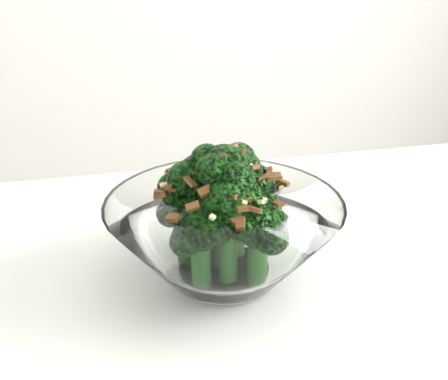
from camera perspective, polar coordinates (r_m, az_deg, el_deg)
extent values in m
cylinder|color=white|center=(1.06, 23.38, -16.65)|extent=(0.04, 0.04, 0.71)
cylinder|color=white|center=(0.48, 0.00, -9.45)|extent=(0.09, 0.09, 0.01)
cylinder|color=#1A5115|center=(0.47, 1.40, -3.44)|extent=(0.02, 0.02, 0.08)
sphere|color=#13460D|center=(0.45, 1.46, 2.09)|extent=(0.05, 0.05, 0.05)
cylinder|color=#1A5115|center=(0.49, 4.51, -4.45)|extent=(0.02, 0.02, 0.04)
sphere|color=#13460D|center=(0.48, 4.63, -1.33)|extent=(0.04, 0.04, 0.04)
cylinder|color=#1A5115|center=(0.47, -4.37, -5.31)|extent=(0.02, 0.02, 0.05)
sphere|color=#13460D|center=(0.45, -4.52, -1.16)|extent=(0.04, 0.04, 0.04)
cylinder|color=#1A5115|center=(0.44, 3.83, -8.06)|extent=(0.02, 0.02, 0.05)
sphere|color=#13460D|center=(0.42, 3.97, -3.93)|extent=(0.04, 0.04, 0.04)
cylinder|color=#1A5115|center=(0.46, -2.56, -4.44)|extent=(0.02, 0.02, 0.07)
sphere|color=#13460D|center=(0.44, -2.68, 1.07)|extent=(0.05, 0.05, 0.05)
cylinder|color=#1A5115|center=(0.45, 0.00, -4.33)|extent=(0.02, 0.02, 0.08)
sphere|color=#13460D|center=(0.43, 0.00, 1.95)|extent=(0.05, 0.05, 0.05)
cylinder|color=#1A5115|center=(0.50, -0.18, -3.88)|extent=(0.02, 0.02, 0.04)
sphere|color=#13460D|center=(0.49, -0.19, -0.68)|extent=(0.04, 0.04, 0.04)
cylinder|color=#1A5115|center=(0.43, 0.47, -6.58)|extent=(0.02, 0.02, 0.07)
sphere|color=#13460D|center=(0.41, 0.49, -1.12)|extent=(0.04, 0.04, 0.04)
cylinder|color=#1A5115|center=(0.43, -2.63, -8.34)|extent=(0.02, 0.02, 0.05)
sphere|color=#13460D|center=(0.42, -2.72, -4.38)|extent=(0.04, 0.04, 0.04)
cube|color=brown|center=(0.48, -2.08, 2.55)|extent=(0.01, 0.01, 0.01)
cube|color=brown|center=(0.44, 1.16, 4.43)|extent=(0.01, 0.01, 0.00)
cube|color=brown|center=(0.46, -5.88, 1.87)|extent=(0.02, 0.01, 0.01)
cube|color=brown|center=(0.41, -0.30, 3.96)|extent=(0.01, 0.01, 0.01)
cube|color=brown|center=(0.46, 6.05, 1.65)|extent=(0.01, 0.01, 0.00)
cube|color=brown|center=(0.39, 1.32, -3.28)|extent=(0.01, 0.01, 0.01)
cube|color=brown|center=(0.44, 1.85, 4.20)|extent=(0.01, 0.01, 0.01)
cube|color=brown|center=(0.41, -1.34, 3.39)|extent=(0.01, 0.01, 0.00)
cube|color=brown|center=(0.46, -5.47, 1.55)|extent=(0.02, 0.01, 0.01)
cube|color=brown|center=(0.41, -1.27, 2.61)|extent=(0.01, 0.01, 0.01)
cube|color=brown|center=(0.45, 4.09, 2.28)|extent=(0.01, 0.01, 0.01)
cube|color=brown|center=(0.48, 2.86, 2.55)|extent=(0.01, 0.01, 0.01)
cube|color=brown|center=(0.40, -1.90, 0.01)|extent=(0.02, 0.01, 0.01)
cube|color=brown|center=(0.44, 5.70, 1.31)|extent=(0.01, 0.01, 0.01)
cube|color=brown|center=(0.41, -0.38, 2.35)|extent=(0.01, 0.02, 0.01)
cube|color=brown|center=(0.47, 1.45, 2.89)|extent=(0.01, 0.01, 0.01)
cube|color=brown|center=(0.45, -1.52, 3.99)|extent=(0.01, 0.01, 0.01)
cube|color=brown|center=(0.43, 2.98, 3.09)|extent=(0.01, 0.01, 0.00)
cube|color=brown|center=(0.45, -2.84, 3.19)|extent=(0.01, 0.01, 0.01)
cube|color=brown|center=(0.44, 4.99, 2.34)|extent=(0.01, 0.01, 0.01)
cube|color=brown|center=(0.41, 6.20, -1.55)|extent=(0.01, 0.02, 0.01)
cube|color=brown|center=(0.44, -3.96, 2.97)|extent=(0.01, 0.02, 0.01)
cube|color=brown|center=(0.39, -3.61, -1.88)|extent=(0.01, 0.01, 0.01)
cube|color=brown|center=(0.40, 2.45, -0.93)|extent=(0.01, 0.01, 0.00)
cube|color=brown|center=(0.40, 0.80, -0.67)|extent=(0.01, 0.01, 0.01)
cube|color=brown|center=(0.43, -7.48, -0.33)|extent=(0.01, 0.02, 0.01)
cube|color=brown|center=(0.47, -0.10, 3.59)|extent=(0.02, 0.01, 0.01)
cube|color=brown|center=(0.46, -0.71, 3.08)|extent=(0.02, 0.01, 0.00)
cube|color=brown|center=(0.39, 1.95, -2.07)|extent=(0.01, 0.02, 0.01)
cube|color=brown|center=(0.42, 4.69, 1.58)|extent=(0.02, 0.01, 0.01)
cube|color=brown|center=(0.41, -3.88, 0.93)|extent=(0.01, 0.01, 0.01)
cube|color=brown|center=(0.41, -2.15, 2.51)|extent=(0.01, 0.02, 0.01)
cube|color=brown|center=(0.43, -2.42, 3.87)|extent=(0.02, 0.01, 0.01)
cube|color=brown|center=(0.43, 0.61, 4.87)|extent=(0.02, 0.02, 0.01)
cube|color=brown|center=(0.42, -3.67, 1.87)|extent=(0.01, 0.01, 0.01)
cube|color=brown|center=(0.48, 0.68, 3.17)|extent=(0.01, 0.02, 0.01)
cube|color=brown|center=(0.43, -5.98, 0.24)|extent=(0.01, 0.01, 0.00)
cube|color=brown|center=(0.44, -3.51, 2.72)|extent=(0.01, 0.01, 0.01)
cube|color=brown|center=(0.47, 4.61, 1.81)|extent=(0.02, 0.01, 0.01)
cube|color=brown|center=(0.43, 3.11, 2.70)|extent=(0.01, 0.02, 0.01)
cube|color=brown|center=(0.48, 4.77, 2.08)|extent=(0.01, 0.01, 0.01)
cube|color=brown|center=(0.45, 6.75, 0.85)|extent=(0.01, 0.01, 0.01)
cube|color=brown|center=(0.44, -4.57, 1.97)|extent=(0.01, 0.01, 0.00)
cube|color=brown|center=(0.45, -1.11, 4.29)|extent=(0.01, 0.02, 0.01)
cube|color=brown|center=(0.40, -5.89, -3.19)|extent=(0.01, 0.01, 0.01)
cube|color=brown|center=(0.46, -5.41, 1.51)|extent=(0.01, 0.01, 0.01)
cube|color=brown|center=(0.48, -3.41, 2.33)|extent=(0.02, 0.01, 0.01)
cube|color=brown|center=(0.44, 2.94, 2.91)|extent=(0.01, 0.02, 0.01)
cube|color=brown|center=(0.42, -6.18, 0.41)|extent=(0.01, 0.01, 0.00)
cube|color=brown|center=(0.39, 1.89, -3.82)|extent=(0.01, 0.01, 0.01)
cube|color=brown|center=(0.42, -7.29, -0.69)|extent=(0.01, 0.01, 0.01)
cube|color=brown|center=(0.47, -2.77, 3.31)|extent=(0.01, 0.01, 0.00)
cube|color=brown|center=(0.39, 3.22, -2.15)|extent=(0.02, 0.01, 0.01)
cube|color=brown|center=(0.48, -3.53, 2.75)|extent=(0.02, 0.01, 0.01)
cube|color=brown|center=(0.46, -2.91, 2.98)|extent=(0.01, 0.01, 0.01)
cube|color=beige|center=(0.40, 4.69, -1.14)|extent=(0.00, 0.00, 0.00)
cube|color=beige|center=(0.44, -7.05, 0.52)|extent=(0.01, 0.01, 0.01)
cube|color=beige|center=(0.43, 3.45, 3.17)|extent=(0.01, 0.01, 0.01)
cube|color=beige|center=(0.48, -1.89, 3.05)|extent=(0.00, 0.01, 0.01)
cube|color=beige|center=(0.43, 6.56, 0.23)|extent=(0.00, 0.00, 0.00)
cube|color=beige|center=(0.39, -1.33, -3.11)|extent=(0.01, 0.01, 0.00)
cube|color=beige|center=(0.46, 4.01, 2.74)|extent=(0.01, 0.01, 0.00)
cube|color=beige|center=(0.46, -1.57, 3.81)|extent=(0.00, 0.00, 0.00)
cube|color=beige|center=(0.45, 3.09, 3.03)|extent=(0.01, 0.00, 0.00)
cube|color=beige|center=(0.39, 2.33, -1.36)|extent=(0.01, 0.00, 0.01)
cube|color=beige|center=(0.48, 0.35, 3.11)|extent=(0.01, 0.01, 0.01)
cube|color=beige|center=(0.42, 3.04, 2.80)|extent=(0.01, 0.01, 0.00)
cube|color=beige|center=(0.40, 4.33, -1.36)|extent=(0.01, 0.01, 0.01)
cube|color=beige|center=(0.43, -5.72, 0.50)|extent=(0.01, 0.01, 0.01)
cube|color=beige|center=(0.43, -2.24, 3.57)|extent=(0.00, 0.00, 0.00)
cube|color=beige|center=(0.44, -6.56, 0.65)|extent=(0.01, 0.01, 0.00)
cube|color=beige|center=(0.46, -2.50, 3.46)|extent=(0.00, 0.00, 0.00)
cube|color=beige|center=(0.47, -4.49, 2.05)|extent=(0.00, 0.00, 0.00)
cube|color=beige|center=(0.47, -2.12, 3.25)|extent=(0.01, 0.01, 0.00)
cube|color=beige|center=(0.43, 5.14, 1.74)|extent=(0.01, 0.01, 0.00)
cube|color=beige|center=(0.48, 0.45, 3.35)|extent=(0.00, 0.00, 0.00)
cube|color=beige|center=(0.45, 2.31, 3.77)|extent=(0.00, 0.00, 0.00)
cube|color=beige|center=(0.41, 1.44, 3.57)|extent=(0.00, 0.01, 0.00)
cube|color=beige|center=(0.42, -1.76, 2.92)|extent=(0.01, 0.01, 0.01)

